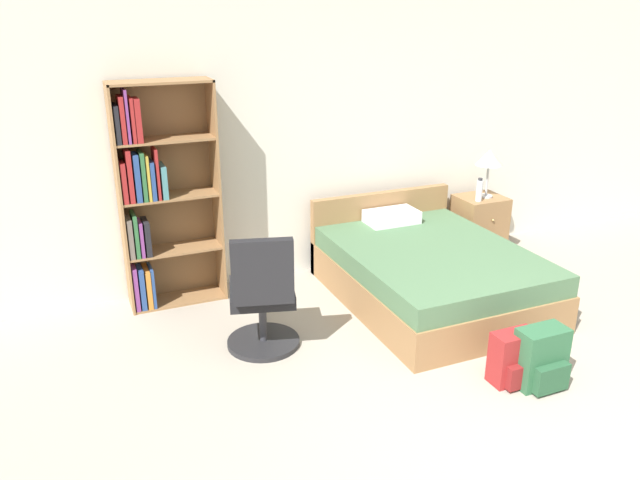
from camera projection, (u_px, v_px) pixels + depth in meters
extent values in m
plane|color=#A39989|center=(569.00, 460.00, 3.64)|extent=(14.00, 14.00, 0.00)
cube|color=silver|center=(340.00, 137.00, 5.95)|extent=(9.00, 0.06, 2.60)
cube|color=olive|center=(120.00, 203.00, 5.12)|extent=(0.02, 0.32, 1.93)
cube|color=olive|center=(216.00, 192.00, 5.41)|extent=(0.02, 0.32, 1.93)
cube|color=brown|center=(166.00, 192.00, 5.39)|extent=(0.83, 0.01, 1.93)
cube|color=olive|center=(179.00, 299.00, 5.60)|extent=(0.79, 0.30, 0.02)
cube|color=#7A387F|center=(135.00, 287.00, 5.34)|extent=(0.04, 0.18, 0.39)
cube|color=navy|center=(141.00, 287.00, 5.38)|extent=(0.04, 0.21, 0.37)
cube|color=orange|center=(148.00, 286.00, 5.42)|extent=(0.04, 0.25, 0.34)
cube|color=navy|center=(152.00, 285.00, 5.43)|extent=(0.02, 0.24, 0.36)
cube|color=olive|center=(174.00, 249.00, 5.43)|extent=(0.79, 0.30, 0.02)
cube|color=#665B51|center=(130.00, 237.00, 5.19)|extent=(0.04, 0.19, 0.34)
cube|color=#2D6638|center=(135.00, 234.00, 5.23)|extent=(0.03, 0.25, 0.36)
cube|color=#7A387F|center=(141.00, 238.00, 5.23)|extent=(0.03, 0.20, 0.30)
cube|color=black|center=(146.00, 237.00, 5.26)|extent=(0.04, 0.22, 0.30)
cube|color=olive|center=(169.00, 196.00, 5.26)|extent=(0.79, 0.30, 0.02)
cube|color=maroon|center=(123.00, 182.00, 5.01)|extent=(0.04, 0.18, 0.33)
cube|color=maroon|center=(129.00, 175.00, 5.04)|extent=(0.04, 0.25, 0.43)
cube|color=navy|center=(136.00, 177.00, 5.04)|extent=(0.04, 0.18, 0.39)
cube|color=#2D6638|center=(142.00, 176.00, 5.08)|extent=(0.03, 0.22, 0.40)
cube|color=gold|center=(147.00, 177.00, 5.08)|extent=(0.02, 0.20, 0.37)
cube|color=navy|center=(151.00, 179.00, 5.13)|extent=(0.03, 0.25, 0.32)
cube|color=maroon|center=(156.00, 173.00, 5.12)|extent=(0.02, 0.23, 0.42)
cube|color=teal|center=(163.00, 181.00, 5.17)|extent=(0.04, 0.24, 0.27)
cube|color=olive|center=(164.00, 139.00, 5.09)|extent=(0.79, 0.30, 0.02)
cube|color=black|center=(116.00, 124.00, 4.88)|extent=(0.04, 0.24, 0.30)
cube|color=maroon|center=(122.00, 119.00, 4.87)|extent=(0.04, 0.21, 0.36)
cube|color=#7A387F|center=(126.00, 115.00, 4.88)|extent=(0.02, 0.24, 0.42)
cube|color=maroon|center=(131.00, 119.00, 4.90)|extent=(0.03, 0.23, 0.35)
cube|color=maroon|center=(137.00, 120.00, 4.90)|extent=(0.04, 0.18, 0.34)
cube|color=olive|center=(159.00, 82.00, 4.92)|extent=(0.83, 0.32, 0.02)
cube|color=olive|center=(430.00, 284.00, 5.54)|extent=(1.50, 1.97, 0.32)
cube|color=#4C704C|center=(432.00, 258.00, 5.46)|extent=(1.47, 1.93, 0.18)
cube|color=olive|center=(381.00, 228.00, 6.28)|extent=(1.50, 0.08, 0.75)
cube|color=white|center=(392.00, 217.00, 6.03)|extent=(0.50, 0.30, 0.12)
cylinder|color=#232326|center=(264.00, 342.00, 4.87)|extent=(0.56, 0.56, 0.04)
cylinder|color=#333338|center=(263.00, 319.00, 4.80)|extent=(0.06, 0.06, 0.36)
cube|color=black|center=(262.00, 292.00, 4.72)|extent=(0.59, 0.59, 0.10)
cube|color=black|center=(262.00, 272.00, 4.36)|extent=(0.45, 0.19, 0.48)
cube|color=olive|center=(479.00, 225.00, 6.56)|extent=(0.47, 0.42, 0.62)
sphere|color=tan|center=(493.00, 220.00, 6.33)|extent=(0.02, 0.02, 0.02)
cylinder|color=#B2B2B7|center=(486.00, 196.00, 6.44)|extent=(0.14, 0.14, 0.02)
cylinder|color=#B2B2B7|center=(487.00, 180.00, 6.38)|extent=(0.02, 0.02, 0.32)
cone|color=beige|center=(489.00, 157.00, 6.30)|extent=(0.28, 0.28, 0.16)
cylinder|color=silver|center=(479.00, 191.00, 6.28)|extent=(0.06, 0.06, 0.21)
cylinder|color=#2D2D33|center=(480.00, 179.00, 6.24)|extent=(0.04, 0.04, 0.02)
cube|color=#2D603D|center=(540.00, 357.00, 4.30)|extent=(0.35, 0.19, 0.43)
cube|color=#275234|center=(552.00, 379.00, 4.22)|extent=(0.26, 0.07, 0.19)
cube|color=maroon|center=(513.00, 357.00, 4.34)|extent=(0.32, 0.17, 0.38)
cube|color=maroon|center=(523.00, 376.00, 4.28)|extent=(0.24, 0.06, 0.17)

